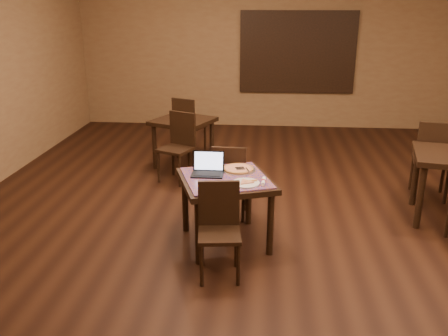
# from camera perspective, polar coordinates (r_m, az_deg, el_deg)

# --- Properties ---
(ground) EXTENTS (10.00, 10.00, 0.00)m
(ground) POSITION_cam_1_polar(r_m,az_deg,el_deg) (5.60, 5.80, -7.49)
(ground) COLOR black
(ground) RESTS_ON ground
(wall_back) EXTENTS (8.00, 0.02, 3.00)m
(wall_back) POSITION_cam_1_polar(r_m,az_deg,el_deg) (10.05, 5.89, 13.41)
(wall_back) COLOR olive
(wall_back) RESTS_ON ground
(mural) EXTENTS (2.34, 0.05, 1.64)m
(mural) POSITION_cam_1_polar(r_m,az_deg,el_deg) (10.03, 8.84, 13.56)
(mural) COLOR #235C82
(mural) RESTS_ON wall_back
(tiled_table) EXTENTS (1.17, 1.17, 0.76)m
(tiled_table) POSITION_cam_1_polar(r_m,az_deg,el_deg) (5.05, 0.21, -2.21)
(tiled_table) COLOR black
(tiled_table) RESTS_ON ground
(chair_main_near) EXTENTS (0.44, 0.44, 0.92)m
(chair_main_near) POSITION_cam_1_polar(r_m,az_deg,el_deg) (4.55, -0.59, -6.73)
(chair_main_near) COLOR black
(chair_main_near) RESTS_ON ground
(chair_main_far) EXTENTS (0.43, 0.43, 0.94)m
(chair_main_far) POSITION_cam_1_polar(r_m,az_deg,el_deg) (5.68, 0.69, -1.16)
(chair_main_far) COLOR black
(chair_main_far) RESTS_ON ground
(laptop) EXTENTS (0.34, 0.26, 0.23)m
(laptop) POSITION_cam_1_polar(r_m,az_deg,el_deg) (5.11, -1.93, -0.01)
(laptop) COLOR black
(laptop) RESTS_ON tiled_table
(plate) EXTENTS (0.29, 0.29, 0.02)m
(plate) POSITION_cam_1_polar(r_m,az_deg,el_deg) (4.83, 2.63, -1.84)
(plate) COLOR white
(plate) RESTS_ON tiled_table
(pizza_slice) EXTENTS (0.23, 0.23, 0.02)m
(pizza_slice) POSITION_cam_1_polar(r_m,az_deg,el_deg) (4.83, 2.63, -1.69)
(pizza_slice) COLOR beige
(pizza_slice) RESTS_ON plate
(pizza_pan) EXTENTS (0.38, 0.38, 0.01)m
(pizza_pan) POSITION_cam_1_polar(r_m,az_deg,el_deg) (5.23, 1.74, -0.20)
(pizza_pan) COLOR silver
(pizza_pan) RESTS_ON tiled_table
(pizza_whole) EXTENTS (0.33, 0.33, 0.02)m
(pizza_whole) POSITION_cam_1_polar(r_m,az_deg,el_deg) (5.23, 1.74, -0.06)
(pizza_whole) COLOR beige
(pizza_whole) RESTS_ON pizza_pan
(spatula) EXTENTS (0.16, 0.25, 0.01)m
(spatula) POSITION_cam_1_polar(r_m,az_deg,el_deg) (5.21, 1.95, -0.05)
(spatula) COLOR silver
(spatula) RESTS_ON pizza_whole
(napkin_roll) EXTENTS (0.05, 0.19, 0.04)m
(napkin_roll) POSITION_cam_1_polar(r_m,az_deg,el_deg) (4.86, 4.77, -1.61)
(napkin_roll) COLOR white
(napkin_roll) RESTS_ON tiled_table
(other_table_a_chair_far) EXTENTS (0.55, 0.55, 1.08)m
(other_table_a_chair_far) POSITION_cam_1_polar(r_m,az_deg,el_deg) (6.80, 23.86, 1.35)
(other_table_a_chair_far) COLOR black
(other_table_a_chair_far) RESTS_ON ground
(other_table_b) EXTENTS (1.09, 1.09, 0.78)m
(other_table_b) POSITION_cam_1_polar(r_m,az_deg,el_deg) (7.55, -4.93, 4.90)
(other_table_b) COLOR black
(other_table_b) RESTS_ON ground
(other_table_b_chair_near) EXTENTS (0.57, 0.57, 1.00)m
(other_table_b_chair_near) POSITION_cam_1_polar(r_m,az_deg,el_deg) (7.01, -5.44, 3.07)
(other_table_b_chair_near) COLOR black
(other_table_b_chair_near) RESTS_ON ground
(other_table_b_chair_far) EXTENTS (0.57, 0.57, 1.00)m
(other_table_b_chair_far) POSITION_cam_1_polar(r_m,az_deg,el_deg) (8.14, -4.46, 5.40)
(other_table_b_chair_far) COLOR black
(other_table_b_chair_far) RESTS_ON ground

